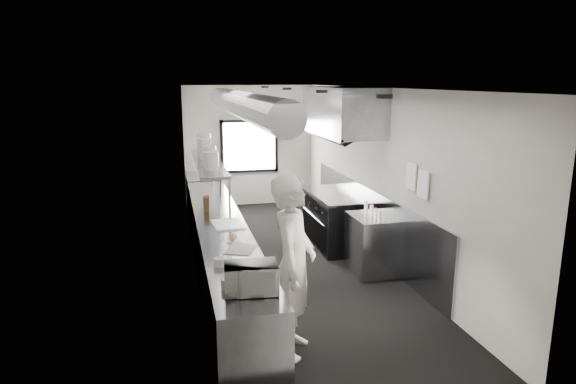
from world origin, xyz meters
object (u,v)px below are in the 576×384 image
plate_stack_b (209,155)px  plate_stack_a (211,161)px  squeeze_bottle_d (366,208)px  pass_shelf (208,163)px  exhaust_hood (342,111)px  deli_tub_a (228,283)px  squeeze_bottle_a (380,216)px  knife_block (207,204)px  squeeze_bottle_c (372,211)px  range (336,219)px  plate_stack_d (204,145)px  small_plate (233,241)px  squeeze_bottle_e (366,207)px  deli_tub_b (219,262)px  line_cook (293,266)px  squeeze_bottle_b (376,214)px  cutting_board (228,224)px  microwave (251,278)px  prep_counter (222,252)px  bottle_station (373,244)px  far_work_table (204,196)px  plate_stack_c (204,149)px

plate_stack_b → plate_stack_a: bearing=-91.3°
squeeze_bottle_d → pass_shelf: bearing=146.7°
exhaust_hood → pass_shelf: 2.46m
deli_tub_a → squeeze_bottle_a: 3.04m
knife_block → squeeze_bottle_c: size_ratio=1.28×
range → plate_stack_d: (-2.25, 0.92, 1.30)m
deli_tub_a → small_plate: deli_tub_a is taller
range → plate_stack_a: 2.62m
plate_stack_b → squeeze_bottle_e: bearing=-24.9°
plate_stack_d → squeeze_bottle_c: (2.32, -2.31, -0.78)m
squeeze_bottle_d → deli_tub_b: bearing=-145.0°
line_cook → squeeze_bottle_b: bearing=-19.8°
cutting_board → microwave: bearing=-91.2°
microwave → squeeze_bottle_a: microwave is taller
range → squeeze_bottle_c: bearing=-86.9°
exhaust_hood → line_cook: (-1.70, -3.34, -1.40)m
microwave → small_plate: microwave is taller
pass_shelf → cutting_board: 1.76m
small_plate → plate_stack_a: (-0.12, 1.56, 0.80)m
prep_counter → squeeze_bottle_c: bearing=-4.8°
prep_counter → squeeze_bottle_c: size_ratio=34.87×
plate_stack_d → squeeze_bottle_a: bearing=-48.6°
prep_counter → plate_stack_b: size_ratio=20.18×
range → squeeze_bottle_d: size_ratio=9.72×
cutting_board → squeeze_bottle_d: bearing=3.6°
line_cook → squeeze_bottle_c: line_cook is taller
plate_stack_b → exhaust_hood: bearing=1.4°
microwave → cutting_board: size_ratio=0.88×
bottle_station → deli_tub_b: deli_tub_b is taller
exhaust_hood → knife_block: size_ratio=10.00×
microwave → deli_tub_a: microwave is taller
exhaust_hood → squeeze_bottle_c: 1.98m
exhaust_hood → prep_counter: 3.20m
pass_shelf → plate_stack_d: size_ratio=7.52×
knife_block → squeeze_bottle_d: size_ratio=1.34×
microwave → deli_tub_b: 0.81m
microwave → squeeze_bottle_a: (2.21, 1.97, -0.05)m
range → line_cook: line_cook is taller
exhaust_hood → small_plate: bearing=-136.0°
range → deli_tub_a: (-2.36, -3.55, 0.48)m
pass_shelf → squeeze_bottle_c: (2.30, -1.69, -0.55)m
bottle_station → plate_stack_b: plate_stack_b is taller
knife_block → squeeze_bottle_b: size_ratio=1.37×
pass_shelf → far_work_table: pass_shelf is taller
prep_counter → line_cook: (0.55, -2.14, 0.54)m
bottle_station → microwave: microwave is taller
range → deli_tub_a: 4.29m
prep_counter → pass_shelf: size_ratio=2.00×
bottle_station → squeeze_bottle_d: bearing=103.6°
prep_counter → plate_stack_c: bearing=92.4°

